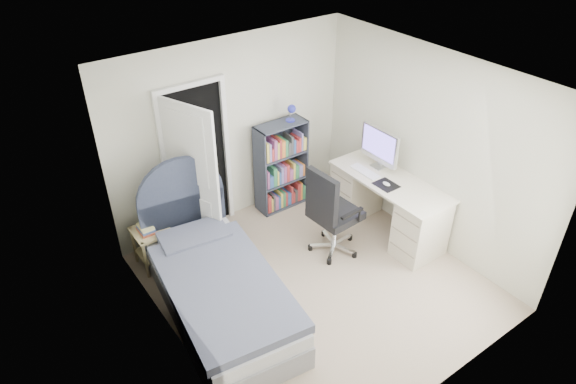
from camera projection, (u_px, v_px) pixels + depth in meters
room_shell at (320, 195)px, 5.42m from camera, size 3.50×3.70×2.60m
door at (194, 172)px, 6.22m from camera, size 0.92×0.78×2.06m
bed at (217, 286)px, 5.59m from camera, size 1.35×2.40×1.40m
nightstand at (151, 238)px, 6.15m from camera, size 0.42×0.42×0.61m
floor_lamp at (168, 221)px, 6.24m from camera, size 0.18×0.18×1.28m
bookcase at (281, 169)px, 7.13m from camera, size 0.72×0.31×1.53m
desk at (387, 203)px, 6.71m from camera, size 0.66×1.65×1.36m
office_chair at (330, 209)px, 6.19m from camera, size 0.63×0.65×1.22m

